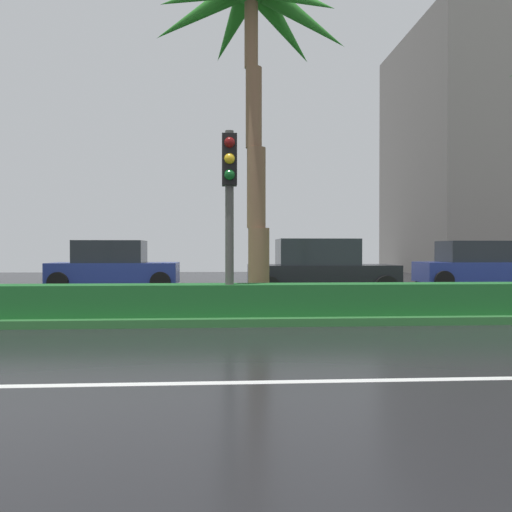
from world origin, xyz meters
name	(u,v)px	position (x,y,z in m)	size (l,w,h in m)	color
ground_plane	(77,312)	(0.00, 9.00, -0.05)	(90.00, 42.00, 0.10)	black
median_strip	(65,312)	(0.00, 8.00, 0.07)	(85.50, 4.00, 0.15)	#2D6B33
median_hedge	(43,301)	(0.00, 6.60, 0.45)	(76.50, 0.70, 0.60)	#1E6028
palm_tree_centre_left	(251,28)	(3.97, 7.86, 6.15)	(4.51, 4.60, 7.44)	brown
traffic_signal_median_right	(229,189)	(3.49, 6.45, 2.56)	(0.28, 0.43, 3.50)	#4C4C47
car_in_traffic_leading	(113,267)	(-0.36, 15.03, 0.83)	(4.30, 2.02, 1.72)	navy
car_in_traffic_second	(320,269)	(6.25, 11.95, 0.83)	(4.30, 2.02, 1.72)	black
car_in_traffic_third	(477,266)	(12.58, 15.17, 0.83)	(4.30, 2.02, 1.72)	navy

